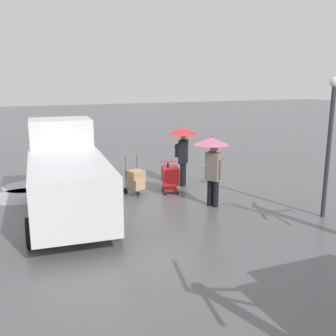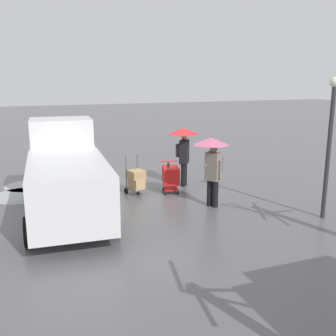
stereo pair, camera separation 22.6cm
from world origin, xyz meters
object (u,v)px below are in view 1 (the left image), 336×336
(street_lamp, at_px, (330,133))
(pedestrian_black_side, at_px, (183,143))
(pedestrian_pink_side, at_px, (212,155))
(cargo_van_parked_right, at_px, (67,176))
(hand_dolly_boxes, at_px, (136,180))
(shopping_cart_vendor, at_px, (170,176))

(street_lamp, bearing_deg, pedestrian_black_side, -61.95)
(pedestrian_pink_side, relative_size, pedestrian_black_side, 1.00)
(cargo_van_parked_right, distance_m, hand_dolly_boxes, 2.80)
(cargo_van_parked_right, relative_size, hand_dolly_boxes, 4.14)
(cargo_van_parked_right, xyz_separation_m, hand_dolly_boxes, (-2.39, -1.31, -0.66))
(shopping_cart_vendor, bearing_deg, cargo_van_parked_right, 18.24)
(pedestrian_pink_side, xyz_separation_m, street_lamp, (-2.48, 2.03, 0.80))
(cargo_van_parked_right, height_order, street_lamp, street_lamp)
(pedestrian_black_side, distance_m, street_lamp, 5.12)
(shopping_cart_vendor, xyz_separation_m, hand_dolly_boxes, (1.17, -0.13, -0.05))
(cargo_van_parked_right, height_order, hand_dolly_boxes, cargo_van_parked_right)
(hand_dolly_boxes, distance_m, pedestrian_black_side, 2.24)
(pedestrian_pink_side, bearing_deg, shopping_cart_vendor, -70.56)
(hand_dolly_boxes, xyz_separation_m, street_lamp, (-4.28, 3.96, 1.86))
(hand_dolly_boxes, bearing_deg, cargo_van_parked_right, 28.64)
(cargo_van_parked_right, distance_m, pedestrian_black_side, 4.68)
(street_lamp, bearing_deg, shopping_cart_vendor, -50.90)
(shopping_cart_vendor, distance_m, pedestrian_black_side, 1.39)
(pedestrian_pink_side, height_order, pedestrian_black_side, same)
(cargo_van_parked_right, bearing_deg, street_lamp, 158.31)
(hand_dolly_boxes, distance_m, street_lamp, 6.12)
(pedestrian_black_side, height_order, street_lamp, street_lamp)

